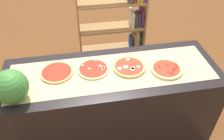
# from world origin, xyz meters

# --- Properties ---
(ground_plane) EXTENTS (12.00, 12.00, 0.00)m
(ground_plane) POSITION_xyz_m (0.00, 0.00, 0.00)
(ground_plane) COLOR brown
(counter) EXTENTS (2.03, 0.73, 0.89)m
(counter) POSITION_xyz_m (0.00, 0.00, 0.44)
(counter) COLOR black
(counter) RESTS_ON ground_plane
(parchment_paper) EXTENTS (1.88, 0.53, 0.00)m
(parchment_paper) POSITION_xyz_m (0.00, 0.00, 0.89)
(parchment_paper) COLOR tan
(parchment_paper) RESTS_ON counter
(pizza_plain_0) EXTENTS (0.30, 0.30, 0.02)m
(pizza_plain_0) POSITION_xyz_m (-0.50, 0.07, 0.90)
(pizza_plain_0) COLOR #DBB26B
(pizza_plain_0) RESTS_ON parchment_paper
(pizza_mushroom_1) EXTENTS (0.30, 0.30, 0.02)m
(pizza_mushroom_1) POSITION_xyz_m (-0.17, 0.06, 0.90)
(pizza_mushroom_1) COLOR #E5C17F
(pizza_mushroom_1) RESTS_ON parchment_paper
(pizza_mozzarella_2) EXTENTS (0.31, 0.31, 0.03)m
(pizza_mozzarella_2) POSITION_xyz_m (0.17, 0.03, 0.90)
(pizza_mozzarella_2) COLOR tan
(pizza_mozzarella_2) RESTS_ON parchment_paper
(pizza_pepperoni_3) EXTENTS (0.30, 0.30, 0.03)m
(pizza_pepperoni_3) POSITION_xyz_m (0.50, -0.07, 0.90)
(pizza_pepperoni_3) COLOR #E5C17F
(pizza_pepperoni_3) RESTS_ON parchment_paper
(watermelon) EXTENTS (0.27, 0.27, 0.27)m
(watermelon) POSITION_xyz_m (-0.84, -0.19, 1.03)
(watermelon) COLOR #387A33
(watermelon) RESTS_ON counter
(bookshelf) EXTENTS (0.89, 0.30, 1.43)m
(bookshelf) POSITION_xyz_m (0.31, 1.09, 0.66)
(bookshelf) COLOR #A87A47
(bookshelf) RESTS_ON ground_plane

